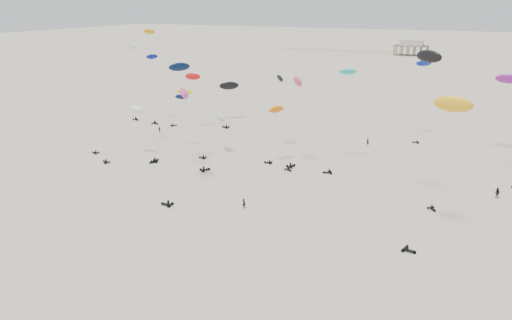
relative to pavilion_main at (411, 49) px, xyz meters
The scene contains 26 objects.
ground_plane 150.39m from the pavilion_main, 86.19° to the right, with size 900.00×900.00×0.00m, color #C2B499.
pavilion_main is the anchor object (origin of this frame).
pier_fence 52.11m from the pavilion_main, behind, with size 80.20×0.20×1.50m.
rig_1 253.10m from the pavilion_main, 91.84° to the right, with size 7.95×3.58×16.97m.
rig_2 246.83m from the pavilion_main, 97.48° to the right, with size 6.88×13.91×25.60m.
rig_3 246.12m from the pavilion_main, 94.52° to the right, with size 3.85×16.20×18.02m.
rig_4 252.53m from the pavilion_main, 81.66° to the right, with size 7.35×9.66×26.16m.
rig_5 242.06m from the pavilion_main, 88.35° to the right, with size 7.54×6.14×12.59m.
rig_6 241.10m from the pavilion_main, 87.73° to the right, with size 4.27×9.81×18.92m.
rig_7 218.34m from the pavilion_main, 103.27° to the right, with size 6.97×16.27×27.60m.
rig_9 232.92m from the pavilion_main, 89.49° to the right, with size 6.05×16.91×20.83m.
rig_10 252.30m from the pavilion_main, 96.01° to the right, with size 5.55×11.03×12.87m.
rig_11 224.52m from the pavilion_main, 100.65° to the right, with size 6.55×8.37×19.32m.
rig_12 238.01m from the pavilion_main, 85.57° to the right, with size 4.02×13.47×21.24m.
rig_13 211.26m from the pavilion_main, 96.14° to the right, with size 8.53×14.24×14.17m.
rig_14 266.41m from the pavilion_main, 81.14° to the right, with size 7.11×12.67×21.76m.
rig_15 217.43m from the pavilion_main, 76.43° to the right, with size 9.74×9.03×18.70m.
rig_16 223.91m from the pavilion_main, 97.33° to the right, with size 9.18×4.17×15.32m.
rig_17 262.39m from the pavilion_main, 91.16° to the right, with size 7.39×16.59×20.71m.
rig_18 240.59m from the pavilion_main, 92.25° to the right, with size 4.93×9.87×10.28m.
rig_19 207.88m from the pavilion_main, 81.50° to the right, with size 4.59×11.94×20.38m.
rig_20 250.67m from the pavilion_main, 93.44° to the right, with size 7.94×7.38×21.80m.
spectator_0 267.86m from the pavilion_main, 87.80° to the right, with size 0.75×0.52×2.07m, color black.
spectator_1 249.59m from the pavilion_main, 78.49° to the right, with size 1.11×0.65×2.28m, color black.
spectator_2 233.03m from the pavilion_main, 98.15° to the right, with size 1.12×0.60×1.89m, color black.
spectator_3 220.96m from the pavilion_main, 84.55° to the right, with size 0.77×0.53×2.12m, color black.
Camera 1 is at (34.99, 11.44, 34.04)m, focal length 35.00 mm.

